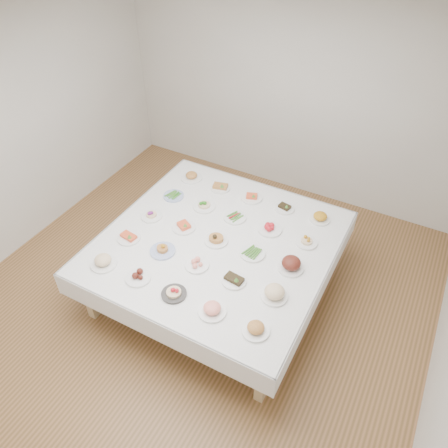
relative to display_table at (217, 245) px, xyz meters
The scene contains 27 objects.
room_envelope 1.16m from the display_table, 121.74° to the right, with size 5.02×5.02×2.81m.
display_table is the anchor object (origin of this frame).
dish_0 1.21m from the display_table, 134.64° to the right, with size 0.26×0.26×0.14m.
dish_1 0.95m from the display_table, 116.67° to the right, with size 0.25×0.25×0.10m.
dish_2 0.85m from the display_table, 90.10° to the right, with size 0.24×0.24×0.12m.
dish_3 0.96m from the display_table, 63.80° to the right, with size 0.26×0.26×0.14m.
dish_4 1.21m from the display_table, 44.81° to the right, with size 0.25×0.25×0.13m.
dish_5 0.97m from the display_table, 153.78° to the right, with size 0.25×0.25×0.12m.
dish_6 0.61m from the display_table, 135.62° to the right, with size 0.26×0.26×0.13m.
dish_7 0.43m from the display_table, 90.56° to the right, with size 0.24×0.24×0.10m.
dish_8 0.61m from the display_table, 45.17° to the right, with size 0.24×0.24×0.11m.
dish_9 0.95m from the display_table, 26.36° to the right, with size 0.25×0.25×0.16m.
dish_10 0.87m from the display_table, behind, with size 0.24×0.24×0.12m.
dish_11 0.44m from the display_table, behind, with size 0.26×0.26×0.11m.
dish_12 0.13m from the display_table, 135.05° to the right, with size 0.25×0.25×0.15m.
dish_13 0.43m from the display_table, ahead, with size 0.26×0.26×0.06m.
dish_14 0.86m from the display_table, ahead, with size 0.28×0.28×0.16m.
dish_15 0.96m from the display_table, 152.93° to the left, with size 0.24×0.24×0.05m.
dish_16 0.61m from the display_table, 133.83° to the left, with size 0.26×0.26×0.13m.
dish_17 0.44m from the display_table, 91.09° to the left, with size 0.26×0.26×0.06m.
dish_18 0.62m from the display_table, 45.47° to the left, with size 0.27×0.27×0.11m.
dish_19 0.96m from the display_table, 26.25° to the left, with size 0.23×0.23×0.11m.
dish_20 1.22m from the display_table, 134.82° to the left, with size 0.27×0.27×0.14m.
dish_21 0.96m from the display_table, 116.85° to the left, with size 0.24×0.24×0.11m.
dish_22 0.85m from the display_table, 89.92° to the left, with size 0.25×0.25×0.11m.
dish_23 0.96m from the display_table, 63.38° to the left, with size 0.23×0.23×0.09m.
dish_24 1.22m from the display_table, 45.08° to the left, with size 0.23×0.23×0.12m.
Camera 1 is at (1.81, -2.79, 3.98)m, focal length 35.00 mm.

